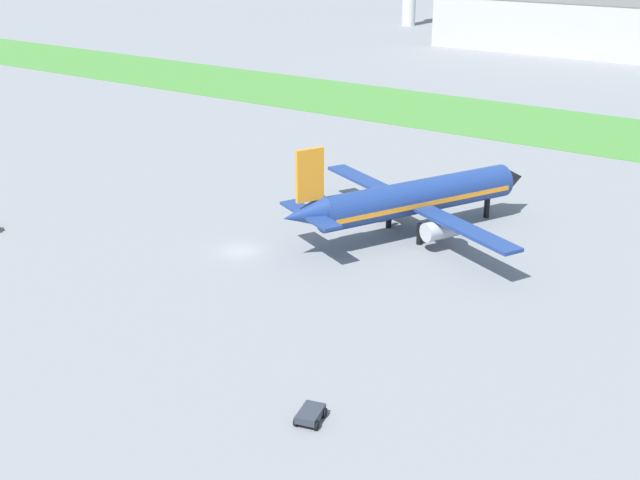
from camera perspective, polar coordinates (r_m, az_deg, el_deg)
ground_plane at (r=88.27m, az=-5.54°, el=-0.77°), size 600.00×600.00×0.00m
grass_taxiway_strip at (r=149.04m, az=12.81°, el=8.13°), size 360.00×28.00×0.08m
airplane_midfield_jet at (r=91.75m, az=6.48°, el=2.89°), size 30.89×30.76×11.72m
baggage_cart_near_gate at (r=59.35m, az=-0.67°, el=-12.04°), size 2.28×2.74×0.90m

